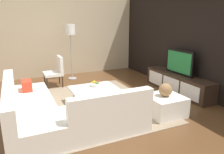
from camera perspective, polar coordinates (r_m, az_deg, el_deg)
ground_plane at (r=4.89m, az=-5.10°, el=-7.85°), size 14.00×14.00×0.00m
feature_wall_back at (r=5.99m, az=20.03°, el=9.42°), size 6.40×0.12×2.80m
side_wall_left at (r=7.65m, az=-12.20°, el=11.04°), size 0.12×5.20×2.80m
area_rug at (r=4.97m, az=-5.49°, el=-7.38°), size 3.22×2.77×0.01m
media_console at (r=5.99m, az=16.96°, el=-1.57°), size 2.16×0.47×0.50m
television at (r=5.86m, az=17.39°, el=3.76°), size 0.95×0.06×0.64m
sectional_couch at (r=4.11m, az=-14.91°, el=-8.81°), size 2.54×2.28×0.79m
coffee_table at (r=4.93m, az=-4.45°, el=-5.10°), size 0.95×1.04×0.38m
accent_chair_near at (r=6.40m, az=-14.56°, el=1.90°), size 0.53×0.51×0.87m
floor_lamp at (r=6.96m, az=-11.02°, el=11.34°), size 0.32×0.32×1.74m
ottoman at (r=4.55m, az=13.68°, el=-7.29°), size 0.70×0.70×0.40m
fruit_bowl at (r=5.05m, az=-4.18°, el=-1.91°), size 0.28×0.28×0.13m
decorative_ball at (r=4.44m, az=13.94°, el=-3.31°), size 0.27×0.27×0.27m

